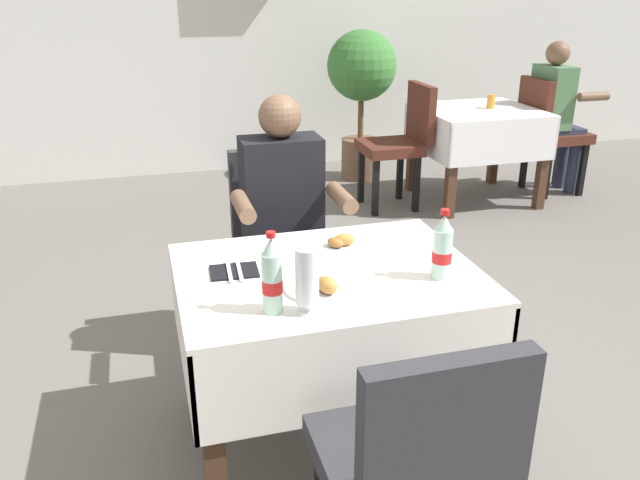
# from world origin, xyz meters

# --- Properties ---
(ground_plane) EXTENTS (11.00, 11.00, 0.00)m
(ground_plane) POSITION_xyz_m (0.00, 0.00, 0.00)
(ground_plane) COLOR #66605B
(back_wall) EXTENTS (11.00, 0.12, 2.77)m
(back_wall) POSITION_xyz_m (0.00, 4.04, 1.38)
(back_wall) COLOR silver
(back_wall) RESTS_ON ground
(main_dining_table) EXTENTS (1.07, 0.81, 0.75)m
(main_dining_table) POSITION_xyz_m (-0.11, -0.09, 0.57)
(main_dining_table) COLOR white
(main_dining_table) RESTS_ON ground
(chair_far_diner_seat) EXTENTS (0.44, 0.50, 0.97)m
(chair_far_diner_seat) POSITION_xyz_m (-0.11, 0.71, 0.55)
(chair_far_diner_seat) COLOR #2D2D33
(chair_far_diner_seat) RESTS_ON ground
(chair_near_camera_side) EXTENTS (0.44, 0.50, 0.97)m
(chair_near_camera_side) POSITION_xyz_m (-0.11, -0.89, 0.55)
(chair_near_camera_side) COLOR #2D2D33
(chair_near_camera_side) RESTS_ON ground
(seated_diner_far) EXTENTS (0.50, 0.46, 1.26)m
(seated_diner_far) POSITION_xyz_m (-0.11, 0.60, 0.71)
(seated_diner_far) COLOR #282D42
(seated_diner_far) RESTS_ON ground
(plate_near_camera) EXTENTS (0.24, 0.24, 0.07)m
(plate_near_camera) POSITION_xyz_m (-0.18, -0.24, 0.77)
(plate_near_camera) COLOR white
(plate_near_camera) RESTS_ON main_dining_table
(plate_far_diner) EXTENTS (0.23, 0.23, 0.06)m
(plate_far_diner) POSITION_xyz_m (-0.02, 0.11, 0.77)
(plate_far_diner) COLOR white
(plate_far_diner) RESTS_ON main_dining_table
(beer_glass_left) EXTENTS (0.08, 0.08, 0.22)m
(beer_glass_left) POSITION_xyz_m (-0.26, -0.37, 0.87)
(beer_glass_left) COLOR white
(beer_glass_left) RESTS_ON main_dining_table
(cola_bottle_primary) EXTENTS (0.07, 0.07, 0.25)m
(cola_bottle_primary) POSITION_xyz_m (0.25, -0.25, 0.86)
(cola_bottle_primary) COLOR silver
(cola_bottle_primary) RESTS_ON main_dining_table
(cola_bottle_secondary) EXTENTS (0.07, 0.07, 0.27)m
(cola_bottle_secondary) POSITION_xyz_m (-0.36, -0.33, 0.87)
(cola_bottle_secondary) COLOR silver
(cola_bottle_secondary) RESTS_ON main_dining_table
(napkin_cutlery_set) EXTENTS (0.18, 0.19, 0.01)m
(napkin_cutlery_set) POSITION_xyz_m (-0.43, -0.01, 0.76)
(napkin_cutlery_set) COLOR black
(napkin_cutlery_set) RESTS_ON main_dining_table
(background_dining_table) EXTENTS (0.91, 0.86, 0.75)m
(background_dining_table) POSITION_xyz_m (1.92, 2.53, 0.57)
(background_dining_table) COLOR white
(background_dining_table) RESTS_ON ground
(background_chair_left) EXTENTS (0.50, 0.44, 0.97)m
(background_chair_left) POSITION_xyz_m (1.26, 2.53, 0.55)
(background_chair_left) COLOR #4C2319
(background_chair_left) RESTS_ON ground
(background_chair_right) EXTENTS (0.50, 0.44, 0.97)m
(background_chair_right) POSITION_xyz_m (2.58, 2.53, 0.55)
(background_chair_right) COLOR #4C2319
(background_chair_right) RESTS_ON ground
(background_patron) EXTENTS (0.46, 0.50, 1.26)m
(background_patron) POSITION_xyz_m (2.63, 2.53, 0.71)
(background_patron) COLOR #282D42
(background_patron) RESTS_ON ground
(background_table_tumbler) EXTENTS (0.06, 0.06, 0.11)m
(background_table_tumbler) POSITION_xyz_m (2.01, 2.52, 0.81)
(background_table_tumbler) COLOR #C68928
(background_table_tumbler) RESTS_ON background_dining_table
(potted_plant_corner) EXTENTS (0.61, 0.61, 1.32)m
(potted_plant_corner) POSITION_xyz_m (1.22, 3.38, 0.88)
(potted_plant_corner) COLOR brown
(potted_plant_corner) RESTS_ON ground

